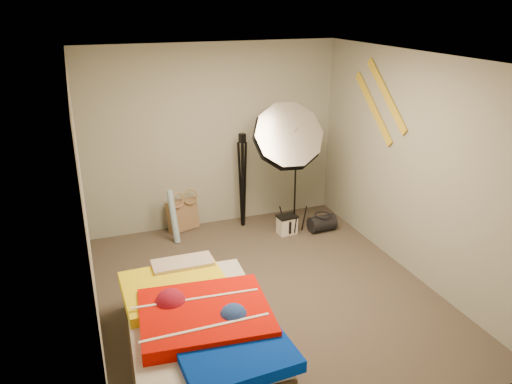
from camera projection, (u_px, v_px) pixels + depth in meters
name	position (u px, v px, depth m)	size (l,w,h in m)	color
floor	(266.00, 292.00, 5.47)	(4.00, 4.00, 0.00)	#4C4238
ceiling	(268.00, 58.00, 4.56)	(4.00, 4.00, 0.00)	silver
wall_back	(214.00, 137.00, 6.76)	(3.50, 3.50, 0.00)	gray
wall_front	(378.00, 286.00, 3.26)	(3.50, 3.50, 0.00)	gray
wall_left	(85.00, 209.00, 4.45)	(4.00, 4.00, 0.00)	gray
wall_right	(413.00, 167.00, 5.58)	(4.00, 4.00, 0.00)	gray
tote_bag	(183.00, 215.00, 6.89)	(0.43, 0.13, 0.43)	#9C7957
wrapping_roll	(173.00, 216.00, 6.50)	(0.08, 0.08, 0.71)	#4E92B6
camera_case	(287.00, 225.00, 6.80)	(0.24, 0.17, 0.24)	silver
duffel_bag	(322.00, 223.00, 6.88)	(0.22, 0.22, 0.37)	black
wall_stripe_upper	(386.00, 95.00, 5.84)	(0.02, 1.10, 0.10)	gold
wall_stripe_lower	(373.00, 108.00, 6.13)	(0.02, 1.10, 0.10)	gold
bed	(199.00, 326.00, 4.49)	(1.31, 1.95, 0.52)	#4A3625
photo_umbrella	(287.00, 138.00, 6.29)	(1.17, 0.91, 1.91)	black
camera_tripod	(243.00, 174.00, 6.82)	(0.09, 0.09, 1.34)	black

